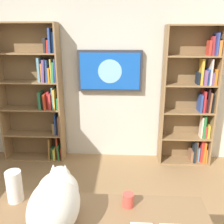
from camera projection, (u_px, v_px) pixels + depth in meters
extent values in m
cube|color=beige|center=(109.00, 72.00, 3.72)|extent=(4.52, 0.06, 2.70)
cube|color=#937047|center=(214.00, 99.00, 3.57)|extent=(0.02, 0.28, 2.02)
cube|color=#937047|center=(163.00, 98.00, 3.61)|extent=(0.02, 0.28, 2.02)
cube|color=brown|center=(186.00, 96.00, 3.72)|extent=(0.76, 0.01, 2.02)
cube|color=#937047|center=(182.00, 160.00, 3.89)|extent=(0.71, 0.27, 0.02)
cube|color=#937047|center=(185.00, 137.00, 3.77)|extent=(0.71, 0.27, 0.02)
cube|color=#937047|center=(187.00, 112.00, 3.65)|extent=(0.71, 0.27, 0.02)
cube|color=#937047|center=(190.00, 85.00, 3.53)|extent=(0.71, 0.27, 0.02)
cube|color=#937047|center=(192.00, 56.00, 3.41)|extent=(0.71, 0.27, 0.02)
cube|color=#937047|center=(195.00, 25.00, 3.29)|extent=(0.71, 0.27, 0.02)
cube|color=orange|center=(205.00, 154.00, 3.85)|extent=(0.04, 0.21, 0.22)
cube|color=orange|center=(203.00, 151.00, 3.81)|extent=(0.03, 0.20, 0.33)
cube|color=red|center=(201.00, 150.00, 3.81)|extent=(0.03, 0.14, 0.36)
cube|color=#5F8FAF|center=(197.00, 153.00, 3.85)|extent=(0.04, 0.13, 0.22)
cube|color=#95664A|center=(196.00, 151.00, 3.82)|extent=(0.02, 0.13, 0.33)
cube|color=#1E272D|center=(194.00, 151.00, 3.82)|extent=(0.03, 0.19, 0.34)
cube|color=#926545|center=(191.00, 155.00, 3.86)|extent=(0.04, 0.19, 0.18)
cube|color=gold|center=(208.00, 131.00, 3.71)|extent=(0.03, 0.13, 0.20)
cube|color=#C33A38|center=(205.00, 131.00, 3.73)|extent=(0.03, 0.15, 0.18)
cube|color=#2B803D|center=(204.00, 126.00, 3.69)|extent=(0.03, 0.13, 0.34)
cube|color=beige|center=(201.00, 127.00, 3.69)|extent=(0.02, 0.12, 0.32)
cube|color=black|center=(211.00, 102.00, 3.60)|extent=(0.04, 0.18, 0.27)
cube|color=#A5653F|center=(209.00, 102.00, 3.58)|extent=(0.03, 0.24, 0.29)
cube|color=black|center=(207.00, 100.00, 3.58)|extent=(0.02, 0.19, 0.35)
cube|color=#BF3438|center=(205.00, 105.00, 3.61)|extent=(0.02, 0.15, 0.19)
cube|color=#B4282E|center=(203.00, 101.00, 3.58)|extent=(0.03, 0.17, 0.31)
cube|color=#31488C|center=(200.00, 103.00, 3.61)|extent=(0.03, 0.20, 0.25)
cube|color=orange|center=(214.00, 77.00, 3.49)|extent=(0.04, 0.20, 0.22)
cube|color=slate|center=(211.00, 78.00, 3.49)|extent=(0.04, 0.19, 0.18)
cube|color=silver|center=(210.00, 72.00, 3.45)|extent=(0.02, 0.20, 0.36)
cube|color=#244F96|center=(207.00, 77.00, 3.48)|extent=(0.03, 0.17, 0.22)
cube|color=#7E5187|center=(204.00, 77.00, 3.47)|extent=(0.04, 0.19, 0.20)
cube|color=gold|center=(201.00, 72.00, 3.46)|extent=(0.03, 0.15, 0.36)
cube|color=#1A222F|center=(198.00, 78.00, 3.50)|extent=(0.02, 0.17, 0.17)
cube|color=orange|center=(218.00, 48.00, 3.34)|extent=(0.04, 0.20, 0.20)
cube|color=#36489A|center=(216.00, 44.00, 3.33)|extent=(0.02, 0.23, 0.30)
cube|color=#B03439|center=(212.00, 46.00, 3.35)|extent=(0.04, 0.13, 0.25)
cube|color=#C4392B|center=(209.00, 48.00, 3.36)|extent=(0.03, 0.15, 0.20)
cube|color=#937047|center=(60.00, 96.00, 3.67)|extent=(0.02, 0.28, 2.06)
cube|color=#937047|center=(1.00, 95.00, 3.71)|extent=(0.02, 0.28, 2.06)
cube|color=brown|center=(34.00, 93.00, 3.82)|extent=(0.91, 0.01, 2.06)
cube|color=#937047|center=(37.00, 157.00, 4.00)|extent=(0.87, 0.27, 0.02)
cube|color=#937047|center=(35.00, 133.00, 3.88)|extent=(0.87, 0.27, 0.02)
cube|color=#937047|center=(32.00, 109.00, 3.75)|extent=(0.87, 0.27, 0.02)
cube|color=#937047|center=(29.00, 82.00, 3.63)|extent=(0.87, 0.27, 0.02)
cube|color=#937047|center=(27.00, 53.00, 3.51)|extent=(0.87, 0.27, 0.02)
cube|color=#937047|center=(23.00, 23.00, 3.38)|extent=(0.87, 0.27, 0.02)
cube|color=red|center=(62.00, 152.00, 3.94)|extent=(0.02, 0.16, 0.17)
cube|color=#2E7A3A|center=(60.00, 151.00, 3.93)|extent=(0.03, 0.23, 0.23)
cube|color=#AE3B27|center=(58.00, 147.00, 3.92)|extent=(0.03, 0.14, 0.36)
cube|color=gold|center=(56.00, 152.00, 3.94)|extent=(0.03, 0.22, 0.17)
cube|color=#327F4A|center=(53.00, 152.00, 3.95)|extent=(0.04, 0.13, 0.17)
cube|color=#9F7238|center=(51.00, 147.00, 3.93)|extent=(0.03, 0.23, 0.34)
cube|color=#945F4B|center=(60.00, 125.00, 3.80)|extent=(0.02, 0.21, 0.30)
cube|color=#1B202E|center=(58.00, 126.00, 3.81)|extent=(0.03, 0.13, 0.25)
cube|color=#234395|center=(56.00, 124.00, 3.80)|extent=(0.03, 0.15, 0.32)
cube|color=olive|center=(54.00, 128.00, 3.84)|extent=(0.04, 0.14, 0.18)
cube|color=#2F804E|center=(58.00, 103.00, 3.69)|extent=(0.04, 0.14, 0.17)
cube|color=yellow|center=(55.00, 99.00, 3.67)|extent=(0.02, 0.18, 0.30)
cube|color=#5DA0B2|center=(54.00, 98.00, 3.69)|extent=(0.02, 0.17, 0.33)
cube|color=red|center=(51.00, 101.00, 3.69)|extent=(0.03, 0.19, 0.24)
cube|color=#B42C36|center=(49.00, 100.00, 3.70)|extent=(0.03, 0.13, 0.26)
cube|color=#C03F21|center=(46.00, 101.00, 3.70)|extent=(0.04, 0.24, 0.23)
cube|color=black|center=(44.00, 101.00, 3.70)|extent=(0.03, 0.17, 0.22)
cube|color=#2D7149|center=(41.00, 100.00, 3.70)|extent=(0.04, 0.21, 0.26)
cube|color=#304894|center=(56.00, 70.00, 3.54)|extent=(0.02, 0.22, 0.33)
cube|color=#37854D|center=(54.00, 72.00, 3.57)|extent=(0.05, 0.23, 0.28)
cube|color=gold|center=(52.00, 70.00, 3.55)|extent=(0.02, 0.17, 0.32)
cube|color=orange|center=(50.00, 75.00, 3.57)|extent=(0.02, 0.20, 0.20)
cube|color=#33529E|center=(48.00, 71.00, 3.57)|extent=(0.03, 0.21, 0.31)
cube|color=#724D82|center=(45.00, 71.00, 3.56)|extent=(0.05, 0.23, 0.32)
cube|color=orange|center=(43.00, 72.00, 3.57)|extent=(0.03, 0.15, 0.26)
cube|color=#679DAE|center=(40.00, 69.00, 3.57)|extent=(0.03, 0.19, 0.35)
cube|color=#274D97|center=(54.00, 43.00, 3.44)|extent=(0.04, 0.14, 0.27)
cube|color=#344E94|center=(51.00, 41.00, 3.43)|extent=(0.03, 0.23, 0.33)
cube|color=red|center=(49.00, 46.00, 3.47)|extent=(0.03, 0.23, 0.17)
cube|color=#2A272B|center=(46.00, 45.00, 3.46)|extent=(0.03, 0.21, 0.20)
cube|color=#333338|center=(110.00, 71.00, 3.63)|extent=(0.94, 0.06, 0.60)
cube|color=blue|center=(110.00, 71.00, 3.60)|extent=(0.87, 0.01, 0.53)
cylinder|color=#8CCCEA|center=(110.00, 71.00, 3.60)|extent=(0.34, 0.00, 0.34)
ellipsoid|color=silver|center=(54.00, 206.00, 1.50)|extent=(0.30, 0.46, 0.31)
ellipsoid|color=silver|center=(58.00, 190.00, 1.58)|extent=(0.26, 0.25, 0.23)
sphere|color=silver|center=(60.00, 177.00, 1.62)|extent=(0.14, 0.14, 0.14)
cone|color=silver|center=(65.00, 170.00, 1.60)|extent=(0.06, 0.06, 0.08)
cone|color=silver|center=(53.00, 169.00, 1.60)|extent=(0.06, 0.06, 0.08)
cone|color=beige|center=(65.00, 171.00, 1.60)|extent=(0.03, 0.03, 0.05)
cone|color=beige|center=(53.00, 171.00, 1.60)|extent=(0.03, 0.03, 0.05)
cylinder|color=white|center=(14.00, 186.00, 1.75)|extent=(0.11, 0.11, 0.23)
cylinder|color=#D84C3F|center=(128.00, 200.00, 1.71)|extent=(0.08, 0.08, 0.10)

